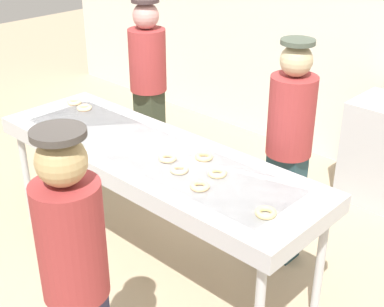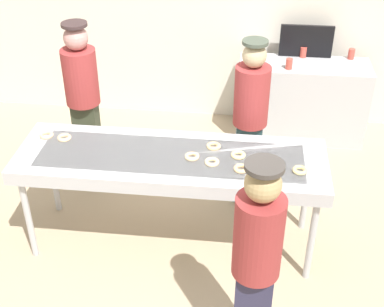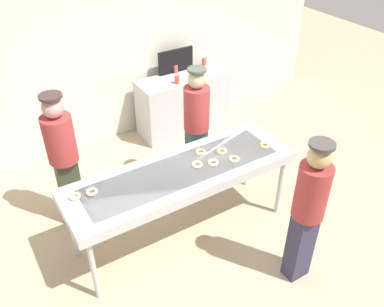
{
  "view_description": "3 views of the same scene",
  "coord_description": "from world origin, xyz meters",
  "px_view_note": "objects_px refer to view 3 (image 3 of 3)",
  "views": [
    {
      "loc": [
        2.44,
        -2.2,
        2.54
      ],
      "look_at": [
        0.25,
        0.14,
        0.94
      ],
      "focal_mm": 50.37,
      "sensor_mm": 36.0,
      "label": 1
    },
    {
      "loc": [
        0.59,
        -3.61,
        3.33
      ],
      "look_at": [
        0.16,
        0.15,
        0.86
      ],
      "focal_mm": 50.01,
      "sensor_mm": 36.0,
      "label": 2
    },
    {
      "loc": [
        -1.73,
        -3.0,
        3.59
      ],
      "look_at": [
        0.27,
        0.23,
        0.9
      ],
      "focal_mm": 38.51,
      "sensor_mm": 36.0,
      "label": 3
    }
  ],
  "objects_px": {
    "worker_assistant": "(63,154)",
    "paper_cup_2": "(176,69)",
    "plain_donut_1": "(75,196)",
    "plain_donut_6": "(92,192)",
    "plain_donut_0": "(201,152)",
    "plain_donut_2": "(234,159)",
    "customer_waiting": "(308,208)",
    "paper_cup_1": "(177,80)",
    "plain_donut_4": "(265,145)",
    "prep_counter": "(184,103)",
    "plain_donut_5": "(213,162)",
    "fryer_conveyor": "(182,175)",
    "menu_display": "(176,61)",
    "paper_cup_0": "(204,62)",
    "plain_donut_7": "(222,151)",
    "worker_baker": "(196,124)",
    "plain_donut_3": "(197,164)"
  },
  "relations": [
    {
      "from": "worker_assistant",
      "to": "paper_cup_2",
      "type": "xyz_separation_m",
      "value": [
        2.19,
        1.32,
        0.01
      ]
    },
    {
      "from": "plain_donut_1",
      "to": "paper_cup_1",
      "type": "height_order",
      "value": "paper_cup_1"
    },
    {
      "from": "plain_donut_1",
      "to": "plain_donut_4",
      "type": "relative_size",
      "value": 1.0
    },
    {
      "from": "plain_donut_0",
      "to": "prep_counter",
      "type": "distance_m",
      "value": 2.11
    },
    {
      "from": "paper_cup_0",
      "to": "paper_cup_1",
      "type": "xyz_separation_m",
      "value": [
        -0.71,
        -0.36,
        0.0
      ]
    },
    {
      "from": "plain_donut_4",
      "to": "customer_waiting",
      "type": "height_order",
      "value": "customer_waiting"
    },
    {
      "from": "menu_display",
      "to": "fryer_conveyor",
      "type": "bearing_deg",
      "value": -118.6
    },
    {
      "from": "fryer_conveyor",
      "to": "plain_donut_2",
      "type": "relative_size",
      "value": 21.52
    },
    {
      "from": "plain_donut_1",
      "to": "plain_donut_7",
      "type": "distance_m",
      "value": 1.67
    },
    {
      "from": "menu_display",
      "to": "worker_assistant",
      "type": "bearing_deg",
      "value": -148.7
    },
    {
      "from": "plain_donut_6",
      "to": "worker_assistant",
      "type": "height_order",
      "value": "worker_assistant"
    },
    {
      "from": "plain_donut_7",
      "to": "prep_counter",
      "type": "bearing_deg",
      "value": 71.26
    },
    {
      "from": "paper_cup_1",
      "to": "plain_donut_6",
      "type": "bearing_deg",
      "value": -138.87
    },
    {
      "from": "worker_baker",
      "to": "paper_cup_0",
      "type": "xyz_separation_m",
      "value": [
        1.1,
        1.52,
        0.04
      ]
    },
    {
      "from": "plain_donut_0",
      "to": "worker_baker",
      "type": "height_order",
      "value": "worker_baker"
    },
    {
      "from": "plain_donut_4",
      "to": "paper_cup_2",
      "type": "bearing_deg",
      "value": 86.03
    },
    {
      "from": "plain_donut_7",
      "to": "worker_assistant",
      "type": "height_order",
      "value": "worker_assistant"
    },
    {
      "from": "customer_waiting",
      "to": "paper_cup_2",
      "type": "relative_size",
      "value": 14.06
    },
    {
      "from": "plain_donut_2",
      "to": "plain_donut_0",
      "type": "bearing_deg",
      "value": 128.28
    },
    {
      "from": "customer_waiting",
      "to": "prep_counter",
      "type": "height_order",
      "value": "customer_waiting"
    },
    {
      "from": "plain_donut_2",
      "to": "worker_baker",
      "type": "relative_size",
      "value": 0.07
    },
    {
      "from": "plain_donut_4",
      "to": "plain_donut_3",
      "type": "bearing_deg",
      "value": 173.52
    },
    {
      "from": "plain_donut_1",
      "to": "plain_donut_7",
      "type": "xyz_separation_m",
      "value": [
        1.66,
        -0.13,
        0.0
      ]
    },
    {
      "from": "prep_counter",
      "to": "worker_assistant",
      "type": "bearing_deg",
      "value": -153.08
    },
    {
      "from": "fryer_conveyor",
      "to": "plain_donut_1",
      "type": "xyz_separation_m",
      "value": [
        -1.11,
        0.17,
        0.08
      ]
    },
    {
      "from": "plain_donut_2",
      "to": "paper_cup_2",
      "type": "distance_m",
      "value": 2.44
    },
    {
      "from": "paper_cup_2",
      "to": "plain_donut_1",
      "type": "bearing_deg",
      "value": -138.5
    },
    {
      "from": "plain_donut_1",
      "to": "plain_donut_5",
      "type": "relative_size",
      "value": 1.0
    },
    {
      "from": "prep_counter",
      "to": "menu_display",
      "type": "height_order",
      "value": "menu_display"
    },
    {
      "from": "paper_cup_1",
      "to": "plain_donut_2",
      "type": "bearing_deg",
      "value": -102.49
    },
    {
      "from": "plain_donut_3",
      "to": "prep_counter",
      "type": "height_order",
      "value": "plain_donut_3"
    },
    {
      "from": "plain_donut_6",
      "to": "paper_cup_0",
      "type": "height_order",
      "value": "paper_cup_0"
    },
    {
      "from": "plain_donut_0",
      "to": "paper_cup_0",
      "type": "relative_size",
      "value": 1.0
    },
    {
      "from": "plain_donut_7",
      "to": "paper_cup_1",
      "type": "bearing_deg",
      "value": 75.37
    },
    {
      "from": "plain_donut_2",
      "to": "paper_cup_2",
      "type": "bearing_deg",
      "value": 75.28
    },
    {
      "from": "plain_donut_0",
      "to": "plain_donut_2",
      "type": "height_order",
      "value": "same"
    },
    {
      "from": "plain_donut_2",
      "to": "plain_donut_3",
      "type": "height_order",
      "value": "same"
    },
    {
      "from": "customer_waiting",
      "to": "paper_cup_1",
      "type": "xyz_separation_m",
      "value": [
        0.31,
        3.01,
        0.04
      ]
    },
    {
      "from": "paper_cup_0",
      "to": "paper_cup_2",
      "type": "bearing_deg",
      "value": -178.71
    },
    {
      "from": "plain_donut_0",
      "to": "plain_donut_5",
      "type": "height_order",
      "value": "same"
    },
    {
      "from": "plain_donut_3",
      "to": "paper_cup_2",
      "type": "relative_size",
      "value": 1.0
    },
    {
      "from": "plain_donut_6",
      "to": "paper_cup_2",
      "type": "relative_size",
      "value": 1.0
    },
    {
      "from": "plain_donut_4",
      "to": "prep_counter",
      "type": "distance_m",
      "value": 2.2
    },
    {
      "from": "customer_waiting",
      "to": "menu_display",
      "type": "xyz_separation_m",
      "value": [
        0.51,
        3.38,
        0.17
      ]
    },
    {
      "from": "worker_assistant",
      "to": "plain_donut_2",
      "type": "bearing_deg",
      "value": 132.78
    },
    {
      "from": "paper_cup_0",
      "to": "fryer_conveyor",
      "type": "bearing_deg",
      "value": -127.99
    },
    {
      "from": "plain_donut_0",
      "to": "paper_cup_1",
      "type": "bearing_deg",
      "value": 68.13
    },
    {
      "from": "worker_assistant",
      "to": "paper_cup_2",
      "type": "height_order",
      "value": "worker_assistant"
    },
    {
      "from": "plain_donut_3",
      "to": "customer_waiting",
      "type": "height_order",
      "value": "customer_waiting"
    },
    {
      "from": "fryer_conveyor",
      "to": "plain_donut_4",
      "type": "distance_m",
      "value": 1.05
    }
  ]
}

